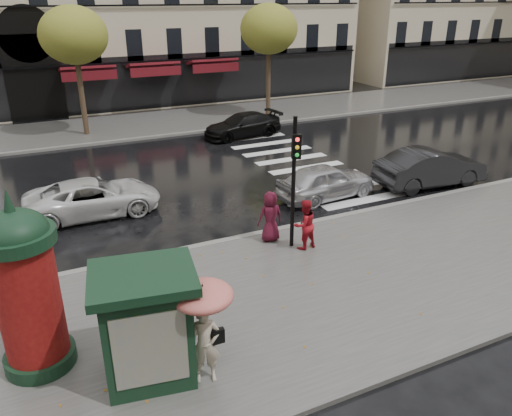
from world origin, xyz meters
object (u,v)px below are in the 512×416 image
traffic_light (294,171)px  newsstand (147,325)px  man_burgundy (270,217)px  woman_red (304,224)px  car_darkgrey (431,168)px  car_black (242,125)px  car_white (94,197)px  car_silver (326,181)px  morris_column (26,286)px  woman_umbrella (204,317)px

traffic_light → newsstand: size_ratio=1.69×
man_burgundy → newsstand: (-4.80, -4.26, 0.41)m
woman_red → newsstand: newsstand is taller
newsstand → man_burgundy: bearing=41.6°
woman_red → car_darkgrey: woman_red is taller
man_burgundy → car_darkgrey: man_burgundy is taller
car_black → man_burgundy: bearing=-25.8°
man_burgundy → newsstand: bearing=44.9°
traffic_light → car_white: traffic_light is taller
newsstand → car_white: 8.90m
car_silver → car_black: car_silver is taller
car_black → woman_red: bearing=-21.7°
morris_column → car_darkgrey: (14.84, 4.76, -1.22)m
car_black → car_darkgrey: bearing=14.7°
car_darkgrey → morris_column: bearing=112.0°
traffic_light → woman_red: bearing=-37.7°
man_burgundy → newsstand: newsstand is taller
man_burgundy → newsstand: size_ratio=0.68×
car_darkgrey → car_white: car_darkgrey is taller
woman_umbrella → morris_column: (-2.91, 1.88, 0.39)m
woman_red → man_burgundy: size_ratio=0.97×
man_burgundy → traffic_light: bearing=124.0°
newsstand → car_darkgrey: bearing=25.2°
woman_red → man_burgundy: 1.11m
woman_red → man_burgundy: (-0.68, 0.89, 0.02)m
car_white → car_black: car_white is taller
woman_umbrella → car_white: size_ratio=0.48×
man_burgundy → traffic_light: 1.78m
morris_column → car_black: (11.12, 14.80, -1.34)m
traffic_light → car_white: 7.45m
morris_column → car_darkgrey: bearing=17.8°
woman_red → morris_column: 7.80m
man_burgundy → traffic_light: (0.40, -0.67, 1.60)m
man_burgundy → car_silver: 4.37m
man_burgundy → morris_column: size_ratio=0.41×
car_silver → car_white: 8.37m
car_darkgrey → newsstand: bearing=119.4°
woman_red → car_darkgrey: bearing=-166.8°
car_silver → car_white: size_ratio=0.86×
car_darkgrey → woman_red: bearing=114.2°
morris_column → car_white: morris_column is taller
newsstand → car_black: newsstand is taller
woman_red → man_burgundy: man_burgundy is taller
man_burgundy → car_black: man_burgundy is taller
man_burgundy → car_white: man_burgundy is taller
car_silver → car_white: (-8.10, 2.14, -0.03)m
man_burgundy → car_darkgrey: bearing=-164.1°
car_white → car_black: size_ratio=1.06×
woman_umbrella → man_burgundy: size_ratio=1.40×
car_white → car_black: (8.86, 7.23, -0.01)m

